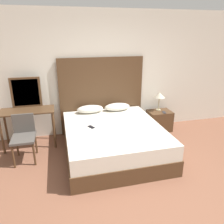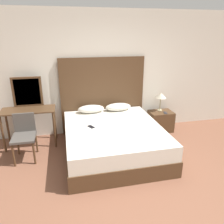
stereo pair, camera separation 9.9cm
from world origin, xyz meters
name	(u,v)px [view 2 (the right image)]	position (x,y,z in m)	size (l,w,h in m)	color
ground_plane	(141,200)	(0.00, 0.00, 0.00)	(16.00, 16.00, 0.00)	brown
wall_back	(106,74)	(0.00, 2.48, 1.35)	(10.00, 0.06, 2.70)	silver
bed	(113,140)	(-0.10, 1.35, 0.28)	(1.80, 2.06, 0.56)	#4C331E
headboard	(103,96)	(-0.10, 2.40, 0.86)	(1.89, 0.05, 1.73)	#4C331E
pillow_left	(91,109)	(-0.41, 2.19, 0.65)	(0.57, 0.28, 0.17)	silver
pillow_right	(118,107)	(0.21, 2.19, 0.65)	(0.57, 0.28, 0.17)	silver
phone_on_bed	(91,127)	(-0.51, 1.41, 0.57)	(0.13, 0.17, 0.01)	black
nightstand	(160,121)	(1.23, 2.11, 0.24)	(0.54, 0.41, 0.48)	#4C331E
table_lamp	(161,96)	(1.23, 2.19, 0.84)	(0.26, 0.26, 0.44)	tan
phone_on_nightstand	(165,113)	(1.29, 2.01, 0.48)	(0.11, 0.16, 0.01)	#232328
vanity_desk	(29,116)	(-1.68, 2.04, 0.65)	(1.04, 0.48, 0.78)	#4C331E
vanity_mirror	(27,92)	(-1.68, 2.26, 1.09)	(0.58, 0.03, 0.61)	#4C331E
chair	(24,133)	(-1.72, 1.56, 0.49)	(0.40, 0.48, 0.83)	#4C4742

